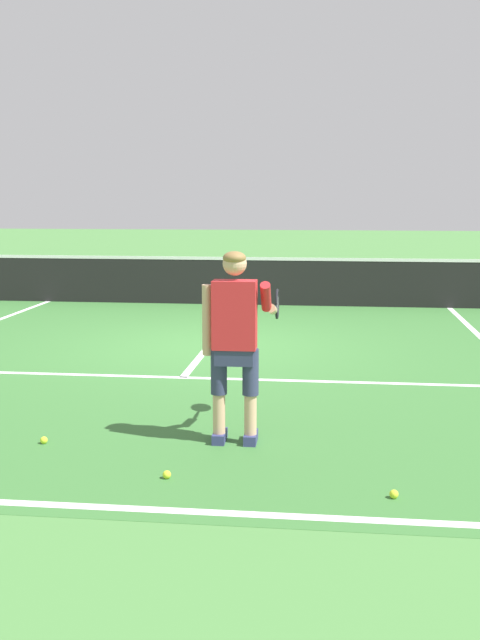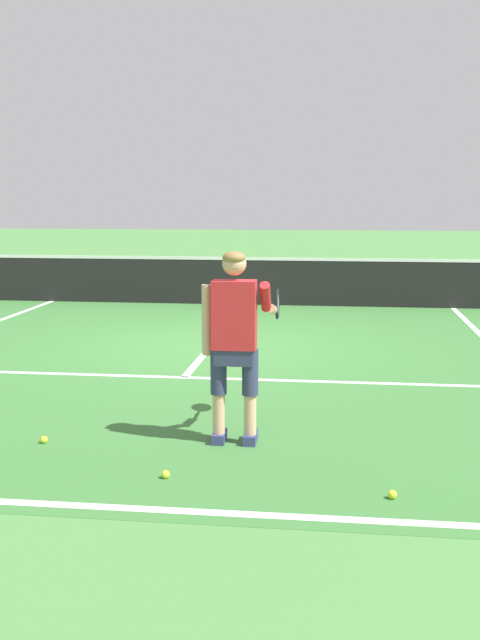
% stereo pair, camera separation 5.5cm
% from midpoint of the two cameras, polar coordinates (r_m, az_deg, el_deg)
% --- Properties ---
extents(ground_plane, '(80.00, 80.00, 0.00)m').
position_cam_midpoint_polar(ground_plane, '(11.25, -2.02, -1.94)').
color(ground_plane, '#477F3D').
extents(court_inner_surface, '(10.98, 10.72, 0.00)m').
position_cam_midpoint_polar(court_inner_surface, '(10.49, -2.70, -2.75)').
color(court_inner_surface, '#387033').
rests_on(court_inner_surface, ground).
extents(line_baseline, '(10.98, 0.10, 0.01)m').
position_cam_midpoint_polar(line_baseline, '(5.68, -11.89, -13.42)').
color(line_baseline, white).
rests_on(line_baseline, ground).
extents(line_service, '(8.23, 0.10, 0.01)m').
position_cam_midpoint_polar(line_service, '(9.30, -4.02, -4.31)').
color(line_service, white).
rests_on(line_service, ground).
extents(line_centre_service, '(0.10, 6.40, 0.01)m').
position_cam_midpoint_polar(line_centre_service, '(12.39, -1.15, -0.88)').
color(line_centre_service, white).
rests_on(line_centre_service, ground).
extents(tennis_net, '(11.96, 0.08, 1.07)m').
position_cam_midpoint_polar(tennis_net, '(15.46, 0.56, 2.98)').
color(tennis_net, '#333338').
rests_on(tennis_net, ground).
extents(tennis_player, '(0.63, 1.12, 1.71)m').
position_cam_midpoint_polar(tennis_player, '(6.66, -0.10, -1.02)').
color(tennis_player, navy).
rests_on(tennis_player, ground).
extents(tennis_ball_near_feet, '(0.07, 0.07, 0.07)m').
position_cam_midpoint_polar(tennis_ball_near_feet, '(6.08, -5.33, -11.43)').
color(tennis_ball_near_feet, '#CCE02D').
rests_on(tennis_ball_near_feet, ground).
extents(tennis_ball_by_baseline, '(0.07, 0.07, 0.07)m').
position_cam_midpoint_polar(tennis_ball_by_baseline, '(5.79, 11.60, -12.68)').
color(tennis_ball_by_baseline, '#CCE02D').
rests_on(tennis_ball_by_baseline, ground).
extents(tennis_ball_mid_court, '(0.07, 0.07, 0.07)m').
position_cam_midpoint_polar(tennis_ball_mid_court, '(7.08, -14.25, -8.67)').
color(tennis_ball_mid_court, '#CCE02D').
rests_on(tennis_ball_mid_court, ground).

